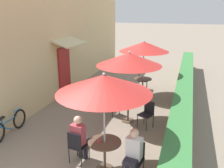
% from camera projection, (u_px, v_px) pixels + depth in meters
% --- Properties ---
extents(cafe_facade_wall, '(0.98, 14.40, 4.20)m').
position_uv_depth(cafe_facade_wall, '(66.00, 46.00, 11.29)').
color(cafe_facade_wall, '#D6B784').
rests_on(cafe_facade_wall, ground_plane).
extents(planter_hedge, '(0.60, 13.40, 1.01)m').
position_uv_depth(planter_hedge, '(184.00, 89.00, 10.26)').
color(planter_hedge, tan).
rests_on(planter_hedge, ground_plane).
extents(patio_table_near, '(0.79, 0.79, 0.75)m').
position_uv_depth(patio_table_near, '(105.00, 149.00, 5.87)').
color(patio_table_near, brown).
rests_on(patio_table_near, ground_plane).
extents(patio_umbrella_near, '(2.12, 2.12, 2.42)m').
position_uv_depth(patio_umbrella_near, '(104.00, 84.00, 5.39)').
color(patio_umbrella_near, '#B7B7BC').
rests_on(patio_umbrella_near, ground_plane).
extents(cafe_chair_near_left, '(0.46, 0.46, 0.87)m').
position_uv_depth(cafe_chair_near_left, '(77.00, 145.00, 6.13)').
color(cafe_chair_near_left, black).
rests_on(cafe_chair_near_left, ground_plane).
extents(seated_patron_near_left, '(0.38, 0.45, 1.25)m').
position_uv_depth(seated_patron_near_left, '(79.00, 136.00, 6.17)').
color(seated_patron_near_left, '#23232D').
rests_on(seated_patron_near_left, ground_plane).
extents(cafe_chair_near_right, '(0.46, 0.46, 0.87)m').
position_uv_depth(cafe_chair_near_right, '(135.00, 157.00, 5.63)').
color(cafe_chair_near_right, black).
rests_on(cafe_chair_near_right, ground_plane).
extents(seated_patron_near_right, '(0.38, 0.45, 1.25)m').
position_uv_depth(seated_patron_near_right, '(133.00, 153.00, 5.48)').
color(seated_patron_near_right, '#23232D').
rests_on(seated_patron_near_right, ground_plane).
extents(coffee_cup_near, '(0.07, 0.07, 0.09)m').
position_uv_depth(coffee_cup_near, '(99.00, 141.00, 5.75)').
color(coffee_cup_near, '#B73D3D').
rests_on(coffee_cup_near, patio_table_near).
extents(patio_table_mid, '(0.79, 0.79, 0.75)m').
position_uv_depth(patio_table_mid, '(128.00, 106.00, 8.45)').
color(patio_table_mid, brown).
rests_on(patio_table_mid, ground_plane).
extents(patio_umbrella_mid, '(2.12, 2.12, 2.42)m').
position_uv_depth(patio_umbrella_mid, '(129.00, 59.00, 7.97)').
color(patio_umbrella_mid, '#B7B7BC').
rests_on(patio_umbrella_mid, ground_plane).
extents(cafe_chair_mid_left, '(0.54, 0.54, 0.87)m').
position_uv_depth(cafe_chair_mid_left, '(111.00, 102.00, 8.89)').
color(cafe_chair_mid_left, black).
rests_on(cafe_chair_mid_left, ground_plane).
extents(cafe_chair_mid_right, '(0.54, 0.54, 0.87)m').
position_uv_depth(cafe_chair_mid_right, '(147.00, 112.00, 8.02)').
color(cafe_chair_mid_right, black).
rests_on(cafe_chair_mid_right, ground_plane).
extents(patio_table_far, '(0.79, 0.79, 0.75)m').
position_uv_depth(patio_table_far, '(143.00, 83.00, 11.01)').
color(patio_table_far, brown).
rests_on(patio_table_far, ground_plane).
extents(patio_umbrella_far, '(2.12, 2.12, 2.42)m').
position_uv_depth(patio_umbrella_far, '(144.00, 47.00, 10.54)').
color(patio_umbrella_far, '#B7B7BC').
rests_on(patio_umbrella_far, ground_plane).
extents(cafe_chair_far_left, '(0.46, 0.46, 0.87)m').
position_uv_depth(cafe_chair_far_left, '(144.00, 89.00, 10.31)').
color(cafe_chair_far_left, black).
rests_on(cafe_chair_far_left, ground_plane).
extents(cafe_chair_far_right, '(0.46, 0.46, 0.87)m').
position_uv_depth(cafe_chair_far_right, '(141.00, 79.00, 11.72)').
color(cafe_chair_far_right, black).
rests_on(cafe_chair_far_right, ground_plane).
extents(bicycle_leaning, '(0.13, 1.67, 0.72)m').
position_uv_depth(bicycle_leaning, '(9.00, 125.00, 7.54)').
color(bicycle_leaning, black).
rests_on(bicycle_leaning, ground_plane).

